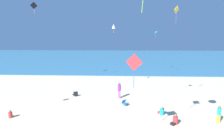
# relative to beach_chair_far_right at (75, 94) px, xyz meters

# --- Properties ---
(ground_plane) EXTENTS (120.00, 120.00, 0.00)m
(ground_plane) POSITION_rel_beach_chair_far_right_xyz_m (4.40, -2.61, -0.25)
(ground_plane) COLOR beige
(ocean_water) EXTENTS (120.00, 60.00, 0.05)m
(ocean_water) POSITION_rel_beach_chair_far_right_xyz_m (4.40, 41.05, -0.22)
(ocean_water) COLOR teal
(ocean_water) RESTS_ON ground_plane
(beach_chair_far_right) EXTENTS (0.75, 0.76, 0.55)m
(beach_chair_far_right) POSITION_rel_beach_chair_far_right_xyz_m (0.00, 0.00, 0.00)
(beach_chair_far_right) COLOR black
(beach_chair_far_right) RESTS_ON ground_plane
(beach_chair_mid_beach) EXTENTS (0.77, 0.77, 0.53)m
(beach_chair_mid_beach) POSITION_rel_beach_chair_far_right_xyz_m (5.58, -2.57, 0.00)
(beach_chair_mid_beach) COLOR #2370B2
(beach_chair_mid_beach) RESTS_ON ground_plane
(person_0) EXTENTS (0.56, 0.69, 0.77)m
(person_0) POSITION_rel_beach_chair_far_right_xyz_m (8.73, -4.69, 0.04)
(person_0) COLOR #19ADB2
(person_0) RESTS_ON ground_plane
(person_1) EXTENTS (0.48, 0.58, 0.65)m
(person_1) POSITION_rel_beach_chair_far_right_xyz_m (-4.06, -5.87, -0.01)
(person_1) COLOR red
(person_1) RESTS_ON ground_plane
(person_2) EXTENTS (0.72, 0.67, 0.82)m
(person_2) POSITION_rel_beach_chair_far_right_xyz_m (9.38, -6.44, 0.06)
(person_2) COLOR red
(person_2) RESTS_ON ground_plane
(person_3) EXTENTS (0.47, 0.47, 1.75)m
(person_3) POSITION_rel_beach_chair_far_right_xyz_m (5.01, -0.49, 0.76)
(person_3) COLOR #D8599E
(person_3) RESTS_ON ground_plane
(person_4) EXTENTS (0.30, 0.30, 1.40)m
(person_4) POSITION_rel_beach_chair_far_right_xyz_m (12.85, -6.07, 0.56)
(person_4) COLOR yellow
(person_4) RESTS_ON ground_plane
(kite_white) EXTENTS (0.46, 0.49, 1.08)m
(kite_white) POSITION_rel_beach_chair_far_right_xyz_m (4.25, 3.13, 7.71)
(kite_white) COLOR white
(kite_yellow) EXTENTS (0.53, 0.50, 1.60)m
(kite_yellow) POSITION_rel_beach_chair_far_right_xyz_m (10.06, -2.85, 8.76)
(kite_yellow) COLOR yellow
(kite_teal) EXTENTS (0.76, 0.88, 1.34)m
(kite_teal) POSITION_rel_beach_chair_far_right_xyz_m (11.42, 14.31, 7.27)
(kite_teal) COLOR #1EADAD
(kite_black) EXTENTS (0.84, 0.78, 1.83)m
(kite_black) POSITION_rel_beach_chair_far_right_xyz_m (-8.26, 8.87, 11.18)
(kite_black) COLOR black
(kite_red) EXTENTS (0.96, 0.41, 2.06)m
(kite_red) POSITION_rel_beach_chair_far_right_xyz_m (5.93, -9.27, 4.92)
(kite_red) COLOR red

